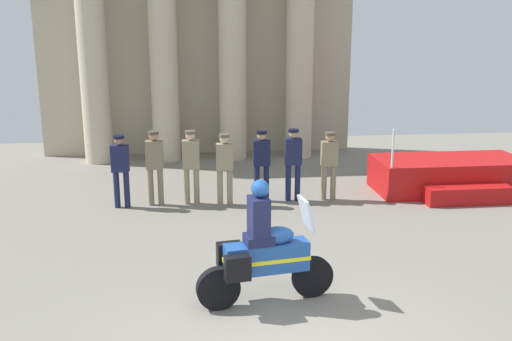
% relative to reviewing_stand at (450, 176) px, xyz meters
% --- Properties ---
extents(colonnade_backdrop, '(9.63, 1.66, 8.08)m').
position_rel_reviewing_stand_xyz_m(colonnade_backdrop, '(-6.00, 4.73, 3.66)').
color(colonnade_backdrop, '#B6AB91').
rests_on(colonnade_backdrop, ground_plane).
extents(reviewing_stand, '(3.60, 2.13, 1.71)m').
position_rel_reviewing_stand_xyz_m(reviewing_stand, '(0.00, 0.00, 0.00)').
color(reviewing_stand, '#B71414').
rests_on(reviewing_stand, ground_plane).
extents(officer_in_row_0, '(0.39, 0.24, 1.64)m').
position_rel_reviewing_stand_xyz_m(officer_in_row_0, '(-7.84, -0.38, 0.58)').
color(officer_in_row_0, '#191E42').
rests_on(officer_in_row_0, ground_plane).
extents(officer_in_row_1, '(0.39, 0.24, 1.71)m').
position_rel_reviewing_stand_xyz_m(officer_in_row_1, '(-7.10, -0.28, 0.61)').
color(officer_in_row_1, '#7A7056').
rests_on(officer_in_row_1, ground_plane).
extents(officer_in_row_2, '(0.39, 0.24, 1.70)m').
position_rel_reviewing_stand_xyz_m(officer_in_row_2, '(-6.29, -0.29, 0.61)').
color(officer_in_row_2, gray).
rests_on(officer_in_row_2, ground_plane).
extents(officer_in_row_3, '(0.39, 0.24, 1.64)m').
position_rel_reviewing_stand_xyz_m(officer_in_row_3, '(-5.54, -0.45, 0.57)').
color(officer_in_row_3, gray).
rests_on(officer_in_row_3, ground_plane).
extents(officer_in_row_4, '(0.39, 0.24, 1.66)m').
position_rel_reviewing_stand_xyz_m(officer_in_row_4, '(-4.68, -0.26, 0.59)').
color(officer_in_row_4, '#141938').
rests_on(officer_in_row_4, ground_plane).
extents(officer_in_row_5, '(0.39, 0.24, 1.69)m').
position_rel_reviewing_stand_xyz_m(officer_in_row_5, '(-3.95, -0.30, 0.61)').
color(officer_in_row_5, '#191E42').
rests_on(officer_in_row_5, ground_plane).
extents(officer_in_row_6, '(0.39, 0.24, 1.61)m').
position_rel_reviewing_stand_xyz_m(officer_in_row_6, '(-3.11, -0.34, 0.56)').
color(officer_in_row_6, '#847A5B').
rests_on(officer_in_row_6, ground_plane).
extents(motorcycle_with_rider, '(2.08, 0.76, 1.90)m').
position_rel_reviewing_stand_xyz_m(motorcycle_with_rider, '(-5.29, -5.28, 0.40)').
color(motorcycle_with_rider, black).
rests_on(motorcycle_with_rider, ground_plane).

